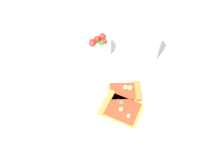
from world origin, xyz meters
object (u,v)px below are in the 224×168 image
Objects in this scene: plate at (125,104)px; soda_glass at (150,45)px; pizza_slice_far at (119,108)px; salad_bowl at (97,45)px; pizza_slice_near at (127,91)px; paper_napkin at (68,165)px.

plate is 0.23m from soda_glass.
pizza_slice_far is 0.26m from salad_bowl.
paper_napkin is (-0.22, -0.18, -0.02)m from pizza_slice_near.
pizza_slice_far is (-0.04, -0.05, -0.00)m from pizza_slice_near.
pizza_slice_near reaches higher than plate.
salad_bowl is (-0.05, 0.21, 0.01)m from pizza_slice_near.
pizza_slice_near is at bearing 63.72° from plate.
plate is 1.76× the size of paper_napkin.
paper_napkin is at bearing -112.99° from salad_bowl.
pizza_slice_far is 0.26m from soda_glass.
soda_glass reaches higher than paper_napkin.
plate is 0.25m from salad_bowl.
plate is at bearing -128.77° from soda_glass.
plate is at bearing 32.23° from pizza_slice_far.
salad_bowl reaches higher than pizza_slice_far.
plate is 2.19× the size of pizza_slice_near.
pizza_slice_near is at bearing 50.85° from pizza_slice_far.
salad_bowl is at bearing 104.64° from pizza_slice_near.
plate is at bearing 35.47° from paper_napkin.
pizza_slice_near is 0.07m from pizza_slice_far.
salad_bowl is 0.43m from paper_napkin.
pizza_slice_near is at bearing 39.36° from paper_napkin.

